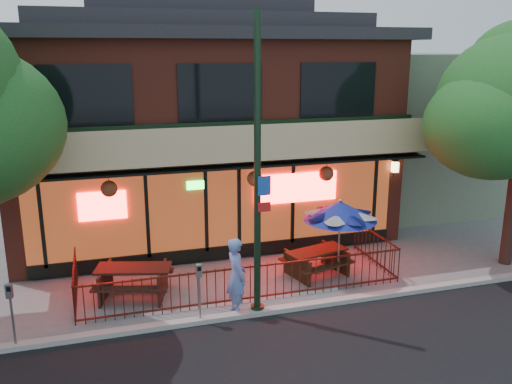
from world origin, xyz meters
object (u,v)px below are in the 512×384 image
Objects in this scene: picnic_table_left at (134,277)px; parking_meter_far at (11,305)px; patio_umbrella at (340,211)px; street_light at (257,187)px; parking_meter_near at (199,284)px; pedestrian at (236,276)px; picnic_table_right at (317,258)px.

picnic_table_left is 3.25m from parking_meter_far.
patio_umbrella is at bearing -4.33° from picnic_table_left.
parking_meter_far is at bearing -179.18° from street_light.
street_light is at bearing 3.13° from parking_meter_near.
patio_umbrella is 1.57× the size of parking_meter_near.
pedestrian is at bearing -35.36° from picnic_table_left.
picnic_table_right is at bearing -68.82° from pedestrian.
parking_meter_far is at bearing -144.66° from picnic_table_left.
parking_meter_far reaches higher than picnic_table_left.
parking_meter_near is (-3.68, -1.81, 0.50)m from picnic_table_right.
picnic_table_right is 1.38× the size of parking_meter_near.
patio_umbrella is (0.49, -0.37, 1.46)m from picnic_table_right.
picnic_table_right is at bearing 37.41° from street_light.
picnic_table_left is 5.72m from patio_umbrella.
street_light is 5.80m from parking_meter_far.
patio_umbrella is 1.20× the size of pedestrian.
picnic_table_left is 1.15× the size of pedestrian.
parking_meter_near is 3.98m from parking_meter_far.
street_light is 2.25m from pedestrian.
parking_meter_near is at bearing 0.00° from parking_meter_far.
pedestrian reaches higher than picnic_table_left.
parking_meter_far is (-5.39, -0.08, -2.14)m from street_light.
picnic_table_right is at bearing 143.19° from patio_umbrella.
street_light is 4.82× the size of parking_meter_near.
street_light is 4.21m from picnic_table_left.
picnic_table_right is at bearing 13.28° from parking_meter_far.
picnic_table_right is 7.89m from parking_meter_far.
pedestrian is (-0.48, 0.15, -2.20)m from street_light.
patio_umbrella is 8.33m from parking_meter_far.
pedestrian is (-2.74, -1.58, 0.47)m from picnic_table_right.
patio_umbrella is (5.52, -0.42, 1.42)m from picnic_table_left.
parking_meter_far is at bearing -169.97° from patio_umbrella.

